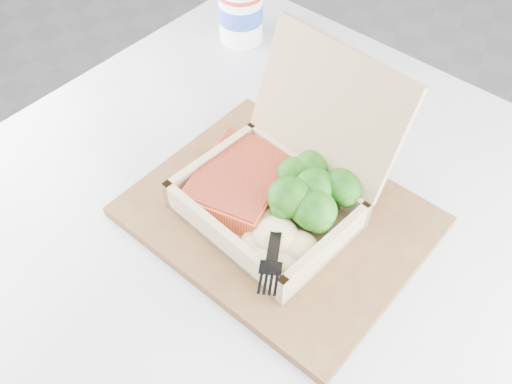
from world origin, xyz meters
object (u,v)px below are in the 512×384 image
at_px(cafe_table, 265,285).
at_px(takeout_container, 286,176).
at_px(serving_tray, 278,216).
at_px(paper_cup, 241,12).

relative_size(cafe_table, takeout_container, 3.73).
relative_size(serving_tray, paper_cup, 3.69).
bearing_deg(takeout_container, paper_cup, 143.95).
bearing_deg(serving_tray, takeout_container, 89.86).
height_order(cafe_table, takeout_container, takeout_container).
xyz_separation_m(serving_tray, takeout_container, (0.00, 0.02, 0.05)).
relative_size(serving_tray, takeout_container, 1.26).
distance_m(cafe_table, paper_cup, 0.44).
height_order(serving_tray, paper_cup, paper_cup).
height_order(serving_tray, takeout_container, takeout_container).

